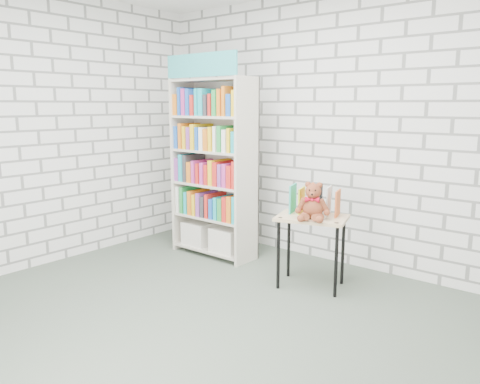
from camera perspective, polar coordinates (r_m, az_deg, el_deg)
The scene contains 6 objects.
ground at distance 3.73m, azimuth -4.92°, elevation -15.82°, with size 4.50×4.50×0.00m, color #475245.
room_shell at distance 3.34m, azimuth -5.41°, elevation 12.72°, with size 4.52×4.02×2.81m.
bookshelf at distance 5.12m, azimuth -3.20°, elevation 3.10°, with size 0.97×0.38×2.17m.
display_table at distance 4.30m, azimuth 8.74°, elevation -4.15°, with size 0.72×0.59×0.67m.
table_books at distance 4.35m, azimuth 9.14°, elevation -1.01°, with size 0.47×0.31×0.26m.
teddy_bear at distance 4.15m, azimuth 8.85°, elevation -1.50°, with size 0.31×0.30×0.33m.
Camera 1 is at (2.35, -2.37, 1.66)m, focal length 35.00 mm.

